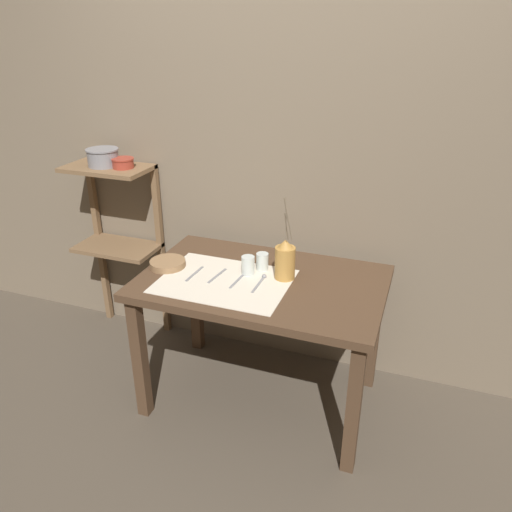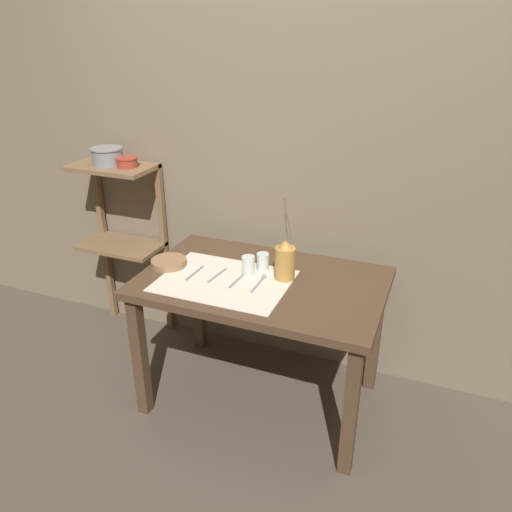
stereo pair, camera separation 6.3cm
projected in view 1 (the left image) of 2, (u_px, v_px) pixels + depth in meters
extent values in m
plane|color=brown|center=(261.00, 397.00, 2.74)|extent=(12.00, 12.00, 0.00)
cube|color=#7A6B56|center=(293.00, 161.00, 2.65)|extent=(7.00, 0.06, 2.40)
cube|color=#4C3523|center=(262.00, 283.00, 2.44)|extent=(1.19, 0.75, 0.04)
cube|color=#4C3523|center=(140.00, 358.00, 2.49)|extent=(0.06, 0.06, 0.69)
cube|color=#4C3523|center=(353.00, 409.00, 2.16)|extent=(0.06, 0.06, 0.69)
cube|color=#4C3523|center=(196.00, 298.00, 3.03)|extent=(0.06, 0.06, 0.69)
cube|color=#4C3523|center=(374.00, 332.00, 2.70)|extent=(0.06, 0.06, 0.69)
cube|color=brown|center=(107.00, 168.00, 2.84)|extent=(0.49, 0.29, 0.02)
cube|color=brown|center=(117.00, 247.00, 3.05)|extent=(0.49, 0.29, 0.02)
cube|color=brown|center=(100.00, 243.00, 3.25)|extent=(0.04, 0.04, 1.13)
cube|color=brown|center=(161.00, 253.00, 3.11)|extent=(0.04, 0.04, 1.13)
cube|color=beige|center=(225.00, 281.00, 2.41)|extent=(0.62, 0.47, 0.00)
cylinder|color=#B7843D|center=(285.00, 263.00, 2.41)|extent=(0.10, 0.10, 0.16)
cone|color=#B7843D|center=(285.00, 244.00, 2.36)|extent=(0.07, 0.07, 0.04)
cylinder|color=brown|center=(286.00, 219.00, 2.32)|extent=(0.03, 0.05, 0.20)
cylinder|color=brown|center=(286.00, 226.00, 2.31)|extent=(0.02, 0.04, 0.14)
cylinder|color=brown|center=(288.00, 219.00, 2.29)|extent=(0.04, 0.03, 0.21)
cylinder|color=#8E6B47|center=(168.00, 264.00, 2.55)|extent=(0.18, 0.18, 0.04)
cylinder|color=silver|center=(248.00, 265.00, 2.46)|extent=(0.07, 0.07, 0.09)
cylinder|color=silver|center=(262.00, 262.00, 2.50)|extent=(0.06, 0.06, 0.09)
cube|color=gray|center=(195.00, 274.00, 2.47)|extent=(0.02, 0.17, 0.00)
cube|color=gray|center=(217.00, 276.00, 2.45)|extent=(0.03, 0.17, 0.00)
cube|color=gray|center=(238.00, 280.00, 2.41)|extent=(0.02, 0.17, 0.00)
sphere|color=gray|center=(245.00, 273.00, 2.48)|extent=(0.02, 0.02, 0.02)
cube|color=gray|center=(258.00, 284.00, 2.37)|extent=(0.01, 0.17, 0.00)
sphere|color=gray|center=(264.00, 276.00, 2.44)|extent=(0.02, 0.02, 0.02)
cylinder|color=gray|center=(103.00, 157.00, 2.82)|extent=(0.17, 0.17, 0.10)
cylinder|color=gray|center=(102.00, 149.00, 2.80)|extent=(0.18, 0.18, 0.01)
cylinder|color=#9E3828|center=(123.00, 163.00, 2.79)|extent=(0.12, 0.12, 0.06)
cylinder|color=#9E3828|center=(122.00, 159.00, 2.78)|extent=(0.12, 0.12, 0.01)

